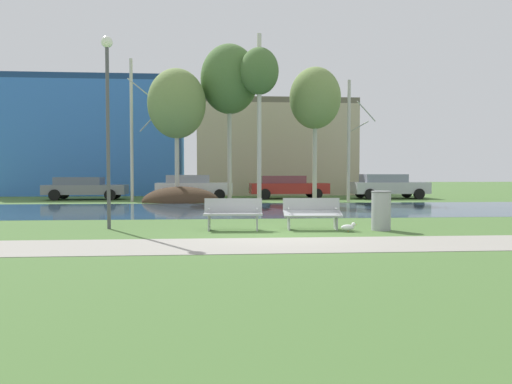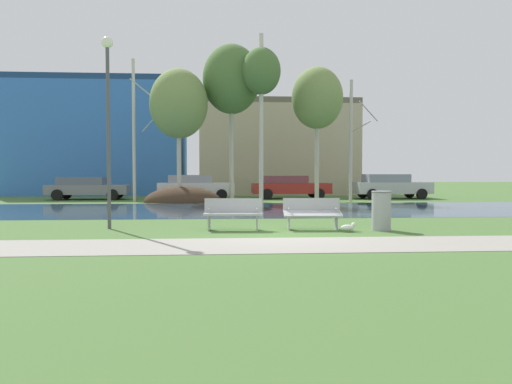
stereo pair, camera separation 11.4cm
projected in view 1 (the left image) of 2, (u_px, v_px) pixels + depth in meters
name	position (u px, v px, depth m)	size (l,w,h in m)	color
ground_plane	(251.00, 207.00, 22.16)	(120.00, 120.00, 0.00)	#476B33
paved_path_strip	(287.00, 245.00, 10.42)	(60.00, 2.26, 0.01)	gray
river_band	(253.00, 209.00, 20.64)	(80.00, 8.42, 0.01)	#2D475B
soil_mound	(181.00, 202.00, 25.81)	(4.18, 2.51, 1.70)	#423021
bench_left	(233.00, 213.00, 13.12)	(1.63, 0.65, 0.87)	#9EA0A3
bench_right	(312.00, 213.00, 13.29)	(1.63, 0.65, 0.87)	#9EA0A3
trash_bin	(381.00, 210.00, 13.12)	(0.55, 0.55, 1.08)	#999B9E
seagull	(348.00, 227.00, 12.74)	(0.43, 0.16, 0.26)	white
streetlamp	(108.00, 101.00, 13.30)	(0.32, 0.32, 5.37)	#4C4C51
birch_far_left	(132.00, 129.00, 26.01)	(1.44, 2.57, 7.78)	beige
birch_left	(177.00, 104.00, 25.50)	(3.10, 3.10, 7.15)	#BCB7A8
birch_center_left	(229.00, 80.00, 26.67)	(3.22, 3.22, 8.76)	#BCB7A8
birch_center	(259.00, 73.00, 25.47)	(2.08, 2.08, 9.00)	beige
birch_center_right	(315.00, 99.00, 27.32)	(2.93, 2.93, 7.63)	#BCB7A8
birch_right	(350.00, 140.00, 26.05)	(1.55, 2.51, 6.63)	#BCB7A8
parked_van_nearest_grey	(84.00, 187.00, 28.13)	(4.72, 2.06, 1.34)	slate
parked_sedan_second_white	(193.00, 186.00, 28.30)	(4.50, 2.08, 1.46)	silver
parked_hatch_third_red	(287.00, 186.00, 29.42)	(4.82, 2.09, 1.41)	maroon
parked_wagon_fourth_silver	(388.00, 186.00, 29.31)	(4.67, 2.08, 1.50)	#B2B5BC
building_blue_store	(97.00, 139.00, 36.45)	(12.57, 8.78, 8.32)	#3870C6
building_beige_block	(274.00, 149.00, 36.43)	(11.36, 6.78, 6.86)	#BCAD8E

